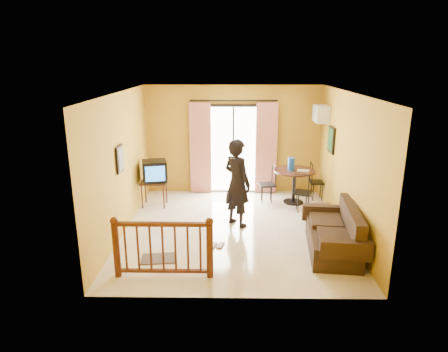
{
  "coord_description": "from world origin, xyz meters",
  "views": [
    {
      "loc": [
        -0.08,
        -7.67,
        3.4
      ],
      "look_at": [
        -0.2,
        0.2,
        1.1
      ],
      "focal_mm": 32.0,
      "sensor_mm": 36.0,
      "label": 1
    }
  ],
  "objects_px": {
    "coffee_table": "(323,217)",
    "sofa": "(336,235)",
    "dining_table": "(294,177)",
    "standing_person": "(237,183)",
    "television": "(155,171)"
  },
  "relations": [
    {
      "from": "television",
      "to": "sofa",
      "type": "distance_m",
      "value": 4.44
    },
    {
      "from": "coffee_table",
      "to": "sofa",
      "type": "xyz_separation_m",
      "value": [
        0.01,
        -1.02,
        0.05
      ]
    },
    {
      "from": "coffee_table",
      "to": "sofa",
      "type": "height_order",
      "value": "sofa"
    },
    {
      "from": "dining_table",
      "to": "standing_person",
      "type": "bearing_deg",
      "value": -135.45
    },
    {
      "from": "dining_table",
      "to": "coffee_table",
      "type": "xyz_separation_m",
      "value": [
        0.37,
        -1.6,
        -0.39
      ]
    },
    {
      "from": "dining_table",
      "to": "coffee_table",
      "type": "height_order",
      "value": "dining_table"
    },
    {
      "from": "dining_table",
      "to": "coffee_table",
      "type": "distance_m",
      "value": 1.69
    },
    {
      "from": "dining_table",
      "to": "standing_person",
      "type": "height_order",
      "value": "standing_person"
    },
    {
      "from": "television",
      "to": "standing_person",
      "type": "relative_size",
      "value": 0.35
    },
    {
      "from": "coffee_table",
      "to": "standing_person",
      "type": "xyz_separation_m",
      "value": [
        -1.78,
        0.2,
        0.66
      ]
    },
    {
      "from": "coffee_table",
      "to": "sofa",
      "type": "relative_size",
      "value": 0.49
    },
    {
      "from": "television",
      "to": "dining_table",
      "type": "xyz_separation_m",
      "value": [
        3.35,
        0.26,
        -0.2
      ]
    },
    {
      "from": "television",
      "to": "coffee_table",
      "type": "xyz_separation_m",
      "value": [
        3.72,
        -1.34,
        -0.59
      ]
    },
    {
      "from": "standing_person",
      "to": "coffee_table",
      "type": "bearing_deg",
      "value": -140.71
    },
    {
      "from": "television",
      "to": "coffee_table",
      "type": "bearing_deg",
      "value": -33.3
    }
  ]
}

